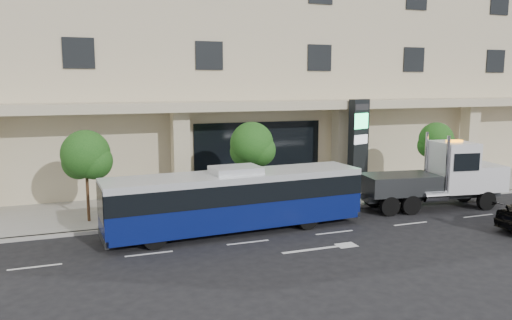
% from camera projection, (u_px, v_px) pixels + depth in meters
% --- Properties ---
extents(ground, '(120.00, 120.00, 0.00)m').
position_uv_depth(ground, '(318.00, 224.00, 23.14)').
color(ground, black).
rests_on(ground, ground).
extents(sidewalk, '(120.00, 6.00, 0.15)m').
position_uv_depth(sidewalk, '(277.00, 199.00, 27.76)').
color(sidewalk, gray).
rests_on(sidewalk, ground).
extents(curb, '(120.00, 0.30, 0.15)m').
position_uv_depth(curb, '(300.00, 212.00, 24.98)').
color(curb, gray).
rests_on(curb, ground).
extents(convention_center, '(60.00, 17.60, 20.00)m').
position_uv_depth(convention_center, '(222.00, 34.00, 35.93)').
color(convention_center, '#C7B895').
rests_on(convention_center, ground).
extents(tree_left, '(2.27, 2.20, 4.22)m').
position_uv_depth(tree_left, '(86.00, 158.00, 22.59)').
color(tree_left, '#422B19').
rests_on(tree_left, sidewalk).
extents(tree_mid, '(2.28, 2.20, 4.38)m').
position_uv_depth(tree_mid, '(252.00, 147.00, 25.30)').
color(tree_mid, '#422B19').
rests_on(tree_mid, sidewalk).
extents(tree_right, '(2.10, 2.00, 4.04)m').
position_uv_depth(tree_right, '(436.00, 142.00, 29.26)').
color(tree_right, '#422B19').
rests_on(tree_right, sidewalk).
extents(city_bus, '(11.51, 3.02, 2.89)m').
position_uv_depth(city_bus, '(236.00, 199.00, 21.72)').
color(city_bus, black).
rests_on(city_bus, ground).
extents(tow_truck, '(8.62, 3.06, 3.89)m').
position_uv_depth(tow_truck, '(439.00, 178.00, 25.84)').
color(tow_truck, '#2D3033').
rests_on(tow_truck, ground).
extents(signage_pylon, '(1.42, 0.90, 5.38)m').
position_uv_depth(signage_pylon, '(358.00, 144.00, 29.37)').
color(signage_pylon, black).
rests_on(signage_pylon, sidewalk).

